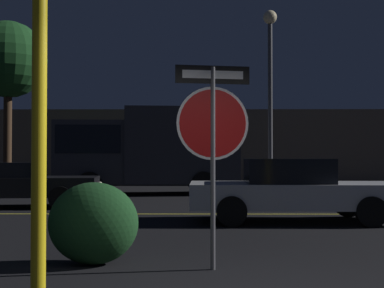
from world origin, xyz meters
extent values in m
cube|color=gold|center=(0.00, 8.06, 0.00)|extent=(32.97, 0.12, 0.01)
cylinder|color=#4C4C51|center=(-0.27, 1.91, 1.24)|extent=(0.06, 0.06, 2.47)
cylinder|color=white|center=(-0.27, 1.91, 1.78)|extent=(0.89, 0.17, 0.90)
cylinder|color=#B71414|center=(-0.27, 1.91, 1.78)|extent=(0.82, 0.17, 0.83)
cube|color=black|center=(-0.27, 1.91, 2.37)|extent=(0.91, 0.19, 0.22)
cube|color=white|center=(-0.27, 1.91, 2.37)|extent=(0.75, 0.17, 0.10)
cylinder|color=yellow|center=(-1.72, -0.38, 1.37)|extent=(0.12, 0.12, 2.75)
ellipsoid|color=#19421E|center=(-1.79, 2.21, 0.52)|extent=(1.15, 0.82, 1.05)
cube|color=black|center=(-5.42, 9.71, 0.55)|extent=(4.64, 2.08, 0.51)
cube|color=black|center=(-5.55, 9.70, 1.01)|extent=(1.93, 1.59, 0.39)
cylinder|color=black|center=(-4.10, 10.64, 0.30)|extent=(0.62, 0.26, 0.60)
cylinder|color=black|center=(-3.95, 9.06, 0.30)|extent=(0.62, 0.26, 0.60)
sphere|color=#F4EFCC|center=(-3.20, 10.44, 0.58)|extent=(0.14, 0.14, 0.14)
sphere|color=#F4EFCC|center=(-3.10, 9.42, 0.58)|extent=(0.14, 0.14, 0.14)
cube|color=silver|center=(1.58, 6.65, 0.56)|extent=(4.38, 1.87, 0.51)
cube|color=black|center=(1.44, 6.66, 1.07)|extent=(1.76, 1.57, 0.51)
cylinder|color=black|center=(2.94, 7.49, 0.30)|extent=(0.60, 0.21, 0.60)
cylinder|color=black|center=(2.91, 5.77, 0.30)|extent=(0.60, 0.21, 0.60)
cylinder|color=black|center=(0.24, 7.54, 0.30)|extent=(0.60, 0.21, 0.60)
cylinder|color=black|center=(0.21, 5.82, 0.30)|extent=(0.60, 0.21, 0.60)
cube|color=#2D2D33|center=(-4.24, 14.49, 1.50)|extent=(2.62, 2.32, 2.21)
cube|color=black|center=(-4.24, 14.49, 1.94)|extent=(2.38, 2.35, 0.97)
cube|color=#2D2D33|center=(-1.03, 14.77, 1.75)|extent=(4.17, 2.59, 2.69)
cylinder|color=black|center=(-4.08, 13.42, 0.42)|extent=(0.86, 0.35, 0.84)
cylinder|color=black|center=(-4.27, 15.57, 0.42)|extent=(0.86, 0.35, 0.84)
cylinder|color=black|center=(-0.23, 13.75, 0.42)|extent=(0.86, 0.35, 0.84)
cylinder|color=black|center=(-0.41, 15.91, 0.42)|extent=(0.86, 0.35, 0.84)
cylinder|color=#4C4C51|center=(2.17, 14.52, 3.06)|extent=(0.16, 0.16, 6.12)
sphere|color=#F9E5B2|center=(2.17, 14.52, 6.37)|extent=(0.50, 0.50, 0.50)
cylinder|color=#422D1E|center=(-7.93, 16.39, 2.05)|extent=(0.32, 0.32, 4.10)
sphere|color=#19471E|center=(-7.93, 16.39, 5.19)|extent=(3.02, 3.02, 3.02)
cube|color=#6B5B4C|center=(0.28, 22.40, 1.79)|extent=(28.35, 3.41, 3.59)
camera|label=1|loc=(-0.47, -4.60, 1.39)|focal=50.00mm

